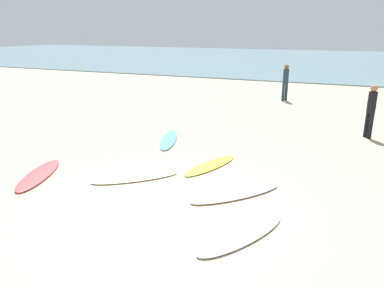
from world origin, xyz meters
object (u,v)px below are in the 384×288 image
surfboard_5 (210,165)px  beachgoer_near (286,80)px  surfboard_0 (169,139)px  surfboard_4 (135,177)px  surfboard_1 (242,234)px  beachgoer_mid (371,108)px  surfboard_2 (236,193)px  surfboard_3 (39,175)px

surfboard_5 → beachgoer_near: 10.37m
surfboard_0 → surfboard_4: same height
surfboard_1 → surfboard_4: bearing=0.5°
beachgoer_mid → surfboard_2: bearing=120.3°
surfboard_2 → surfboard_4: bearing=-136.5°
surfboard_1 → beachgoer_mid: 8.06m
surfboard_1 → surfboard_5: surfboard_1 is taller
surfboard_2 → surfboard_1: bearing=-28.4°
surfboard_0 → beachgoer_near: size_ratio=1.25×
surfboard_0 → beachgoer_near: bearing=-124.5°
beachgoer_near → beachgoer_mid: 6.77m
surfboard_1 → surfboard_4: surfboard_1 is taller
surfboard_0 → beachgoer_mid: 6.82m
surfboard_1 → surfboard_5: size_ratio=1.06×
surfboard_3 → beachgoer_mid: bearing=21.4°
surfboard_3 → surfboard_1: bearing=-28.0°
surfboard_5 → beachgoer_near: (0.28, 10.32, 1.01)m
surfboard_2 → beachgoer_mid: beachgoer_mid is taller
surfboard_1 → beachgoer_near: beachgoer_near is taller
beachgoer_mid → surfboard_4: bearing=104.2°
beachgoer_mid → beachgoer_near: bearing=-1.3°
surfboard_0 → surfboard_5: bearing=121.5°
surfboard_3 → surfboard_4: bearing=-1.7°
surfboard_1 → surfboard_0: bearing=-25.0°
surfboard_3 → surfboard_4: surfboard_3 is taller
surfboard_3 → surfboard_5: size_ratio=1.07×
surfboard_2 → beachgoer_near: (-0.84, 11.74, 1.00)m
surfboard_0 → surfboard_5: surfboard_0 is taller
surfboard_2 → surfboard_3: 4.97m
surfboard_1 → surfboard_4: (-3.14, 1.52, -0.00)m
surfboard_4 → beachgoer_near: 11.99m
surfboard_4 → beachgoer_mid: beachgoer_mid is taller
surfboard_1 → surfboard_4: 3.48m
surfboard_1 → surfboard_2: surfboard_2 is taller
surfboard_0 → surfboard_4: (0.67, -3.24, 0.00)m
surfboard_0 → surfboard_3: (-1.66, -4.03, 0.01)m
surfboard_5 → beachgoer_mid: (3.99, 4.65, 0.98)m
surfboard_0 → surfboard_5: size_ratio=1.15×
surfboard_4 → beachgoer_mid: bearing=-82.7°
surfboard_2 → surfboard_3: (-4.89, -0.87, -0.00)m
surfboard_3 → surfboard_5: (3.77, 2.29, -0.01)m
surfboard_0 → surfboard_2: surfboard_2 is taller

